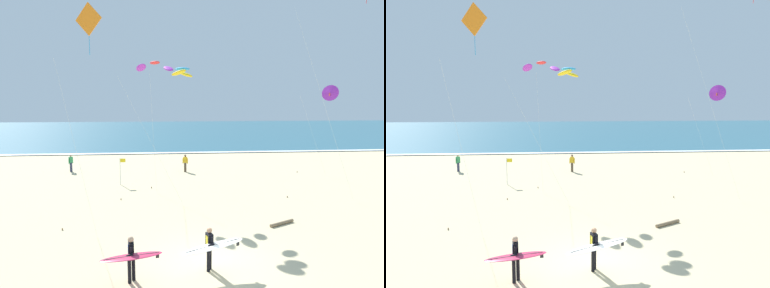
% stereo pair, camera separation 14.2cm
% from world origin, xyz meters
% --- Properties ---
extents(ground_plane, '(160.00, 160.00, 0.00)m').
position_xyz_m(ground_plane, '(0.00, 0.00, 0.00)').
color(ground_plane, beige).
extents(ocean_water, '(160.00, 60.00, 0.08)m').
position_xyz_m(ocean_water, '(0.00, 57.51, 0.04)').
color(ocean_water, '#2D6075').
rests_on(ocean_water, ground).
extents(shoreline_foam, '(160.00, 1.02, 0.01)m').
position_xyz_m(shoreline_foam, '(0.00, 27.81, 0.09)').
color(shoreline_foam, white).
rests_on(shoreline_foam, ocean_water).
extents(surfer_lead, '(2.50, 1.20, 1.71)m').
position_xyz_m(surfer_lead, '(-0.03, -0.65, 1.05)').
color(surfer_lead, black).
rests_on(surfer_lead, ground).
extents(surfer_trailing, '(2.19, 1.02, 1.71)m').
position_xyz_m(surfer_trailing, '(-2.94, -1.21, 1.04)').
color(surfer_trailing, black).
rests_on(surfer_trailing, ground).
extents(kite_diamond_amber_near, '(2.57, 1.39, 10.71)m').
position_xyz_m(kite_diamond_amber_near, '(-5.03, 3.08, 9.72)').
color(kite_diamond_amber_near, orange).
rests_on(kite_diamond_amber_near, ground).
extents(kite_arc_cobalt_mid, '(4.78, 2.61, 8.40)m').
position_xyz_m(kite_arc_cobalt_mid, '(-0.63, 7.53, 8.10)').
color(kite_arc_cobalt_mid, yellow).
rests_on(kite_arc_cobalt_mid, ground).
extents(kite_arc_scarlet_high, '(2.71, 2.39, 9.04)m').
position_xyz_m(kite_arc_scarlet_high, '(-2.28, 10.28, 8.69)').
color(kite_arc_scarlet_high, purple).
rests_on(kite_arc_scarlet_high, ground).
extents(kite_delta_violet_low, '(2.57, 2.23, 7.76)m').
position_xyz_m(kite_delta_violet_low, '(12.10, 14.44, 7.07)').
color(kite_delta_violet_low, purple).
rests_on(kite_delta_violet_low, ground).
extents(bystander_green_top, '(0.33, 0.43, 1.59)m').
position_xyz_m(bystander_green_top, '(-10.18, 18.09, 0.81)').
color(bystander_green_top, '#2D334C').
rests_on(bystander_green_top, ground).
extents(bystander_yellow_top, '(0.48, 0.27, 1.59)m').
position_xyz_m(bystander_yellow_top, '(0.17, 17.16, 0.81)').
color(bystander_yellow_top, '#4C3D2D').
rests_on(bystander_yellow_top, ground).
extents(lifeguard_flag, '(0.45, 0.05, 2.10)m').
position_xyz_m(lifeguard_flag, '(-5.06, 12.97, 1.27)').
color(lifeguard_flag, silver).
rests_on(lifeguard_flag, ground).
extents(driftwood_log, '(1.50, 0.86, 0.17)m').
position_xyz_m(driftwood_log, '(4.36, 3.83, 0.09)').
color(driftwood_log, '#846B4C').
rests_on(driftwood_log, ground).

